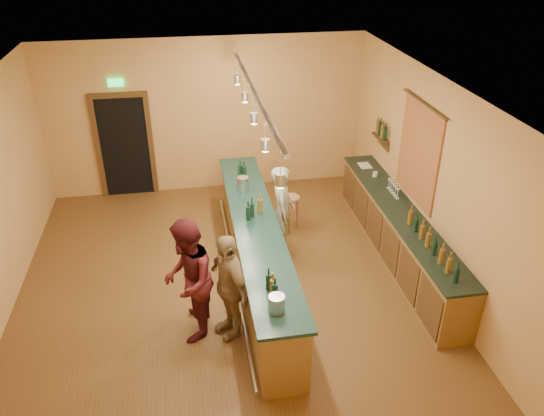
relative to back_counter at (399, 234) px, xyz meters
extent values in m
plane|color=brown|center=(-2.97, -0.18, -0.49)|extent=(7.00, 7.00, 0.00)
cube|color=silver|center=(-2.97, -0.18, 2.71)|extent=(6.50, 7.00, 0.02)
cube|color=#C38A49|center=(-2.97, 3.32, 1.11)|extent=(6.50, 0.02, 3.20)
cube|color=#C38A49|center=(-2.97, -3.68, 1.11)|extent=(6.50, 0.02, 3.20)
cube|color=#C38A49|center=(0.28, -0.18, 1.11)|extent=(0.02, 7.00, 3.20)
cube|color=black|center=(-4.67, 3.30, 0.56)|extent=(0.95, 0.06, 2.10)
cube|color=#483215|center=(-5.19, 3.28, 0.56)|extent=(0.10, 0.08, 2.10)
cube|color=#483215|center=(-4.14, 3.28, 0.56)|extent=(0.10, 0.08, 2.10)
cube|color=#483215|center=(-4.67, 3.28, 1.66)|extent=(1.15, 0.08, 0.10)
cube|color=#19E54C|center=(-4.67, 3.27, 1.91)|extent=(0.30, 0.04, 0.15)
cube|color=maroon|center=(0.26, 0.22, 1.36)|extent=(0.03, 1.40, 1.60)
cube|color=#483215|center=(0.19, 1.72, 1.06)|extent=(0.16, 0.55, 0.03)
cube|color=#483215|center=(0.26, 1.72, 0.96)|extent=(0.03, 0.55, 0.18)
cube|color=brown|center=(0.00, 0.02, -0.04)|extent=(0.55, 4.50, 0.90)
cube|color=black|center=(0.00, 0.02, 0.43)|extent=(0.60, 4.55, 0.04)
cylinder|color=silver|center=(0.00, 1.32, 0.50)|extent=(0.09, 0.09, 0.09)
cube|color=silver|center=(-0.03, 1.82, 0.46)|extent=(0.22, 0.30, 0.01)
cube|color=brown|center=(-2.47, -0.18, 0.01)|extent=(0.60, 5.00, 1.00)
cube|color=#143028|center=(-2.47, -0.18, 0.54)|extent=(0.70, 5.10, 0.05)
cylinder|color=silver|center=(-2.83, -0.18, -0.34)|extent=(0.05, 5.00, 0.05)
cylinder|color=silver|center=(-2.52, -2.28, 0.67)|extent=(0.20, 0.20, 0.22)
cylinder|color=silver|center=(-2.52, 1.02, 0.67)|extent=(0.20, 0.20, 0.22)
cube|color=silver|center=(-2.47, -0.18, 2.65)|extent=(0.06, 4.60, 0.05)
cylinder|color=silver|center=(-2.47, -2.18, 2.46)|extent=(0.01, 0.01, 0.35)
cylinder|color=#A5A5AD|center=(-2.47, -2.18, 2.26)|extent=(0.11, 0.11, 0.14)
cylinder|color=#FFEABF|center=(-2.47, -2.18, 2.18)|extent=(0.08, 0.08, 0.02)
cylinder|color=silver|center=(-2.47, -1.18, 2.46)|extent=(0.01, 0.01, 0.35)
cylinder|color=#A5A5AD|center=(-2.47, -1.18, 2.26)|extent=(0.11, 0.11, 0.14)
cylinder|color=#FFEABF|center=(-2.47, -1.18, 2.18)|extent=(0.08, 0.08, 0.02)
cylinder|color=silver|center=(-2.47, -0.18, 2.46)|extent=(0.01, 0.01, 0.35)
cylinder|color=#A5A5AD|center=(-2.47, -0.18, 2.26)|extent=(0.11, 0.11, 0.14)
cylinder|color=#FFEABF|center=(-2.47, -0.18, 2.18)|extent=(0.08, 0.08, 0.02)
cylinder|color=silver|center=(-2.47, 0.82, 2.46)|extent=(0.01, 0.01, 0.35)
cylinder|color=#A5A5AD|center=(-2.47, 0.82, 2.26)|extent=(0.11, 0.11, 0.14)
cylinder|color=#FFEABF|center=(-2.47, 0.82, 2.18)|extent=(0.08, 0.08, 0.02)
cylinder|color=silver|center=(-2.47, 1.82, 2.46)|extent=(0.01, 0.01, 0.35)
cylinder|color=#A5A5AD|center=(-2.47, 1.82, 2.26)|extent=(0.11, 0.11, 0.14)
cylinder|color=#FFEABF|center=(-2.47, 1.82, 2.18)|extent=(0.08, 0.08, 0.02)
imported|color=gray|center=(-1.92, 0.48, 0.34)|extent=(0.51, 0.67, 1.66)
imported|color=#59191E|center=(-3.55, -1.28, 0.42)|extent=(0.79, 0.96, 1.81)
imported|color=#997A51|center=(-3.02, -1.37, 0.32)|extent=(0.72, 1.02, 1.61)
cylinder|color=#A5674A|center=(-1.61, 1.25, 0.18)|extent=(0.34, 0.34, 0.04)
cylinder|color=#A5674A|center=(-1.48, 1.25, -0.16)|extent=(0.04, 0.04, 0.65)
cylinder|color=#A5674A|center=(-1.68, 1.36, -0.16)|extent=(0.04, 0.04, 0.65)
cylinder|color=#A5674A|center=(-1.68, 1.14, -0.16)|extent=(0.04, 0.04, 0.65)
camera|label=1|loc=(-3.42, -7.16, 4.72)|focal=35.00mm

